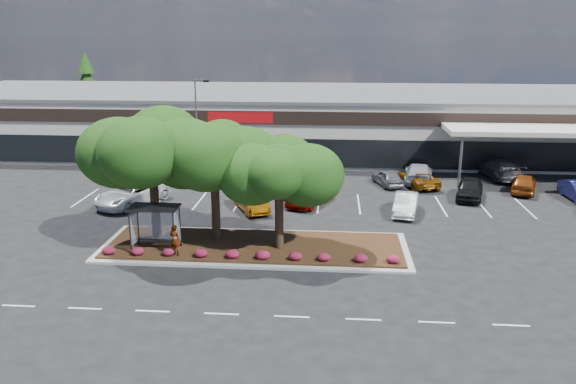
{
  "coord_description": "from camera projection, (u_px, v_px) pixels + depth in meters",
  "views": [
    {
      "loc": [
        2.46,
        -26.61,
        12.31
      ],
      "look_at": [
        -0.28,
        7.25,
        2.6
      ],
      "focal_mm": 35.0,
      "sensor_mm": 36.0,
      "label": 1
    }
  ],
  "objects": [
    {
      "name": "landscape_island",
      "position": [
        255.0,
        247.0,
        33.03
      ],
      "size": [
        18.0,
        6.0,
        0.26
      ],
      "color": "#A8A8A3",
      "rests_on": "ground"
    },
    {
      "name": "car_3",
      "position": [
        299.0,
        186.0,
        44.02
      ],
      "size": [
        2.99,
        4.99,
        1.35
      ],
      "primitive_type": "imported",
      "rotation": [
        0.0,
        0.0,
        -0.25
      ],
      "color": "#111053",
      "rests_on": "ground"
    },
    {
      "name": "retail_store",
      "position": [
        311.0,
        120.0,
        60.7
      ],
      "size": [
        80.4,
        25.2,
        6.25
      ],
      "color": "beige",
      "rests_on": "ground"
    },
    {
      "name": "car_0",
      "position": [
        132.0,
        194.0,
        41.35
      ],
      "size": [
        5.01,
        6.59,
        1.66
      ],
      "primitive_type": "imported",
      "rotation": [
        0.0,
        0.0,
        -0.43
      ],
      "color": "white",
      "rests_on": "ground"
    },
    {
      "name": "car_11",
      "position": [
        256.0,
        172.0,
        48.27
      ],
      "size": [
        4.08,
        5.41,
        1.37
      ],
      "primitive_type": "imported",
      "rotation": [
        0.0,
        0.0,
        2.72
      ],
      "color": "#A8ABB5",
      "rests_on": "ground"
    },
    {
      "name": "island_tree_east",
      "position": [
        279.0,
        194.0,
        31.69
      ],
      "size": [
        5.8,
        5.8,
        6.5
      ],
      "primitive_type": null,
      "color": "#173B0D",
      "rests_on": "landscape_island"
    },
    {
      "name": "car_6",
      "position": [
        470.0,
        189.0,
        42.84
      ],
      "size": [
        3.02,
        4.93,
        1.57
      ],
      "primitive_type": "imported",
      "rotation": [
        0.0,
        0.0,
        -0.27
      ],
      "color": "black",
      "rests_on": "ground"
    },
    {
      "name": "conifer_north_west",
      "position": [
        88.0,
        89.0,
        74.11
      ],
      "size": [
        4.4,
        4.4,
        10.0
      ],
      "primitive_type": "cone",
      "color": "#173B0D",
      "rests_on": "ground"
    },
    {
      "name": "car_16",
      "position": [
        500.0,
        169.0,
        48.9
      ],
      "size": [
        3.14,
        6.09,
        1.69
      ],
      "primitive_type": "imported",
      "rotation": [
        0.0,
        0.0,
        3.28
      ],
      "color": "#53535A",
      "rests_on": "ground"
    },
    {
      "name": "island_tree_mid",
      "position": [
        215.0,
        179.0,
        33.33
      ],
      "size": [
        6.6,
        6.6,
        7.32
      ],
      "primitive_type": null,
      "color": "#173B0D",
      "rests_on": "landscape_island"
    },
    {
      "name": "lane_markings",
      "position": [
        294.0,
        215.0,
        39.07
      ],
      "size": [
        33.12,
        20.06,
        0.01
      ],
      "color": "silver",
      "rests_on": "ground"
    },
    {
      "name": "person_waiting",
      "position": [
        175.0,
        240.0,
        31.25
      ],
      "size": [
        0.75,
        0.6,
        1.78
      ],
      "primitive_type": "imported",
      "rotation": [
        0.0,
        0.0,
        2.83
      ],
      "color": "#594C47",
      "rests_on": "landscape_island"
    },
    {
      "name": "shrub_row",
      "position": [
        249.0,
        254.0,
        30.91
      ],
      "size": [
        17.0,
        0.8,
        0.5
      ],
      "primitive_type": null,
      "color": "maroon",
      "rests_on": "landscape_island"
    },
    {
      "name": "bus_shelter",
      "position": [
        155.0,
        215.0,
        31.85
      ],
      "size": [
        2.75,
        1.55,
        2.59
      ],
      "color": "black",
      "rests_on": "landscape_island"
    },
    {
      "name": "car_13",
      "position": [
        387.0,
        178.0,
        46.55
      ],
      "size": [
        2.69,
        4.22,
        1.34
      ],
      "primitive_type": "imported",
      "rotation": [
        0.0,
        0.0,
        3.45
      ],
      "color": "slate",
      "rests_on": "ground"
    },
    {
      "name": "light_pole",
      "position": [
        199.0,
        138.0,
        46.84
      ],
      "size": [
        1.43,
        0.65,
        8.69
      ],
      "rotation": [
        0.0,
        0.0,
        0.22
      ],
      "color": "#A8A8A3",
      "rests_on": "ground"
    },
    {
      "name": "car_10",
      "position": [
        213.0,
        170.0,
        48.76
      ],
      "size": [
        2.49,
        4.43,
        1.42
      ],
      "primitive_type": "imported",
      "rotation": [
        0.0,
        0.0,
        3.35
      ],
      "color": "silver",
      "rests_on": "ground"
    },
    {
      "name": "island_tree_west",
      "position": [
        153.0,
        176.0,
        32.85
      ],
      "size": [
        7.2,
        7.2,
        7.89
      ],
      "primitive_type": null,
      "color": "#173B0D",
      "rests_on": "landscape_island"
    },
    {
      "name": "car_17",
      "position": [
        524.0,
        183.0,
        44.53
      ],
      "size": [
        3.15,
        4.72,
        1.49
      ],
      "primitive_type": "imported",
      "rotation": [
        0.0,
        0.0,
        2.79
      ],
      "color": "brown",
      "rests_on": "ground"
    },
    {
      "name": "ground",
      "position": [
        282.0,
        279.0,
        29.07
      ],
      "size": [
        160.0,
        160.0,
        0.0
      ],
      "primitive_type": "plane",
      "color": "black",
      "rests_on": "ground"
    },
    {
      "name": "car_2",
      "position": [
        251.0,
        200.0,
        40.08
      ],
      "size": [
        3.35,
        4.79,
        1.5
      ],
      "primitive_type": "imported",
      "rotation": [
        0.0,
        0.0,
        0.44
      ],
      "color": "#733B03",
      "rests_on": "ground"
    },
    {
      "name": "car_12",
      "position": [
        285.0,
        167.0,
        49.9
      ],
      "size": [
        2.07,
        4.7,
        1.5
      ],
      "primitive_type": "imported",
      "rotation": [
        0.0,
        0.0,
        3.25
      ],
      "color": "black",
      "rests_on": "ground"
    },
    {
      "name": "car_4",
      "position": [
        309.0,
        193.0,
        41.48
      ],
      "size": [
        3.75,
        5.39,
        1.7
      ],
      "primitive_type": "imported",
      "rotation": [
        0.0,
        0.0,
        -0.39
      ],
      "color": "#7E0D03",
      "rests_on": "ground"
    },
    {
      "name": "car_15",
      "position": [
        419.0,
        173.0,
        47.42
      ],
      "size": [
        3.08,
        5.86,
        1.62
      ],
      "primitive_type": "imported",
      "rotation": [
        0.0,
        0.0,
        2.99
      ],
      "color": "#9A9EA5",
      "rests_on": "ground"
    },
    {
      "name": "car_14",
      "position": [
        418.0,
        178.0,
        46.33
      ],
      "size": [
        3.44,
        5.21,
        1.33
      ],
      "primitive_type": "imported",
      "rotation": [
        0.0,
        0.0,
        3.42
      ],
      "color": "#713F08",
      "rests_on": "ground"
    },
    {
      "name": "car_5",
      "position": [
        406.0,
        204.0,
        39.27
      ],
      "size": [
        2.31,
        4.51,
        1.42
      ],
      "primitive_type": "imported",
      "rotation": [
        0.0,
        0.0,
        -0.2
      ],
      "color": "silver",
      "rests_on": "ground"
    },
    {
      "name": "car_1",
      "position": [
        141.0,
        183.0,
        44.88
      ],
      "size": [
        2.68,
        4.89,
        1.34
      ],
      "primitive_type": "imported",
      "rotation": [
        0.0,
        0.0,
        -0.18
      ],
      "color": "silver",
      "rests_on": "ground"
    }
  ]
}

